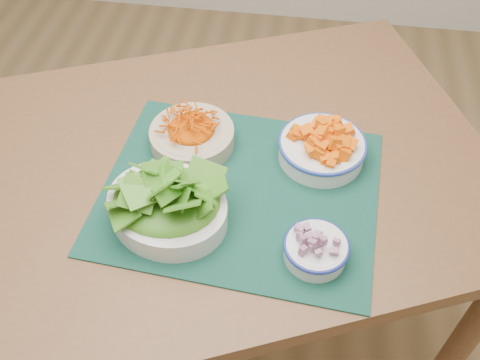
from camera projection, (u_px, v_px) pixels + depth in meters
The scene contains 6 objects.
table at pixel (202, 195), 1.18m from camera, with size 1.45×1.23×0.75m.
placemat at pixel (240, 191), 1.06m from camera, with size 0.54×0.44×0.00m, color black.
carrot_bowl at pixel (192, 133), 1.12m from camera, with size 0.20×0.20×0.07m.
squash_bowl at pixel (323, 142), 1.09m from camera, with size 0.18×0.18×0.09m.
lettuce_bowl at pixel (166, 200), 0.98m from camera, with size 0.29×0.27×0.11m.
onion_bowl at pixel (316, 248), 0.94m from camera, with size 0.12×0.12×0.06m.
Camera 1 is at (0.48, -0.55, 1.56)m, focal length 40.00 mm.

